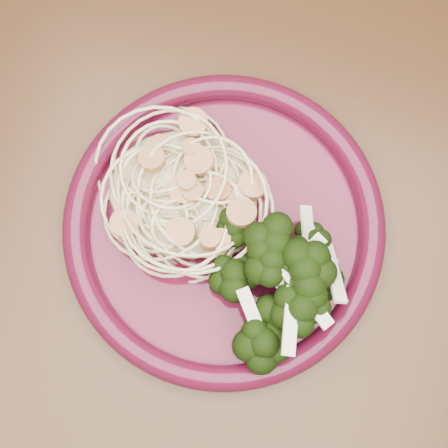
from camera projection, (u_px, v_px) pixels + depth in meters
dining_table at (316, 313)px, 0.65m from camera, size 1.20×0.80×0.75m
dinner_plate at (224, 226)px, 0.56m from camera, size 0.38×0.38×0.02m
spaghetti_pile at (183, 191)px, 0.56m from camera, size 0.17×0.16×0.03m
scallop_cluster at (180, 180)px, 0.52m from camera, size 0.17×0.17×0.04m
broccoli_pile at (277, 263)px, 0.53m from camera, size 0.15×0.18×0.05m
onion_garnish at (280, 257)px, 0.50m from camera, size 0.10×0.12×0.06m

